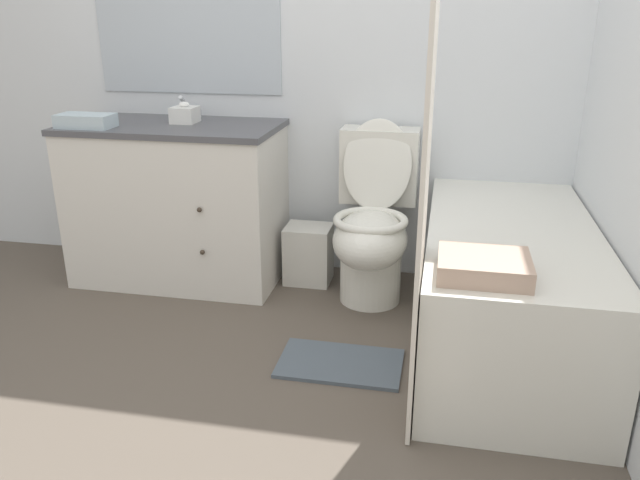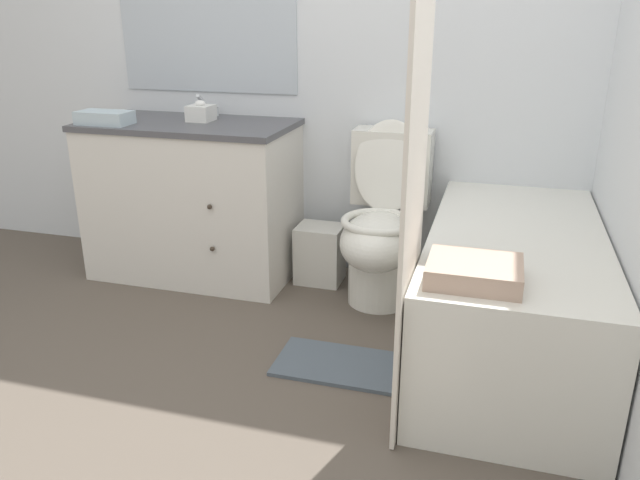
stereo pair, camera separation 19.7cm
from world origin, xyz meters
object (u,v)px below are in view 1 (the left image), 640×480
at_px(bath_towel_folded, 484,266).
at_px(tissue_box, 185,114).
at_px(sink_faucet, 188,111).
at_px(bathtub, 506,287).
at_px(hand_towel_folded, 86,121).
at_px(vanity_cabinet, 178,201).
at_px(toilet, 373,224).
at_px(wastebasket, 308,254).
at_px(bath_mat, 340,363).

bearing_deg(bath_towel_folded, tissue_box, 145.00).
height_order(sink_faucet, bath_towel_folded, sink_faucet).
distance_m(bathtub, bath_towel_folded, 0.63).
xyz_separation_m(bathtub, hand_towel_folded, (-2.01, 0.26, 0.59)).
bearing_deg(sink_faucet, vanity_cabinet, -90.00).
height_order(vanity_cabinet, hand_towel_folded, hand_towel_folded).
bearing_deg(bath_towel_folded, sink_faucet, 141.92).
distance_m(toilet, bathtub, 0.73).
height_order(wastebasket, hand_towel_folded, hand_towel_folded).
distance_m(vanity_cabinet, sink_faucet, 0.48).
xyz_separation_m(vanity_cabinet, bath_towel_folded, (1.50, -0.97, 0.15)).
distance_m(toilet, wastebasket, 0.43).
bearing_deg(hand_towel_folded, bath_towel_folded, -22.96).
bearing_deg(toilet, sink_faucet, 166.00).
height_order(vanity_cabinet, bathtub, vanity_cabinet).
relative_size(hand_towel_folded, bath_mat, 0.54).
relative_size(bathtub, tissue_box, 11.24).
xyz_separation_m(toilet, tissue_box, (-0.98, 0.09, 0.49)).
relative_size(tissue_box, bath_mat, 0.26).
relative_size(vanity_cabinet, bath_mat, 2.15).
xyz_separation_m(hand_towel_folded, bath_mat, (1.35, -0.56, -0.85)).
bearing_deg(vanity_cabinet, bath_mat, -36.62).
xyz_separation_m(sink_faucet, bath_towel_folded, (1.50, -1.18, -0.29)).
height_order(toilet, tissue_box, tissue_box).
xyz_separation_m(bathtub, bath_towel_folded, (-0.14, -0.53, 0.30)).
relative_size(sink_faucet, toilet, 0.16).
height_order(wastebasket, bath_mat, wastebasket).
height_order(tissue_box, bath_mat, tissue_box).
distance_m(bathtub, bath_mat, 0.76).
bearing_deg(sink_faucet, toilet, -14.00).
relative_size(bathtub, hand_towel_folded, 5.36).
height_order(sink_faucet, bathtub, sink_faucet).
bearing_deg(bathtub, wastebasket, 152.29).
bearing_deg(vanity_cabinet, toilet, -2.86).
bearing_deg(toilet, vanity_cabinet, 177.14).
relative_size(bathtub, bath_towel_folded, 4.84).
bearing_deg(vanity_cabinet, tissue_box, 38.69).
bearing_deg(wastebasket, vanity_cabinet, -174.54).
distance_m(bathtub, wastebasket, 1.09).
bearing_deg(hand_towel_folded, bath_mat, -22.31).
height_order(wastebasket, tissue_box, tissue_box).
xyz_separation_m(sink_faucet, toilet, (1.03, -0.26, -0.48)).
bearing_deg(toilet, bathtub, -32.40).
height_order(hand_towel_folded, bath_towel_folded, hand_towel_folded).
bearing_deg(sink_faucet, tissue_box, -71.72).
distance_m(sink_faucet, hand_towel_folded, 0.53).
distance_m(sink_faucet, bath_mat, 1.61).
relative_size(tissue_box, bath_towel_folded, 0.43).
bearing_deg(bathtub, tissue_box, 163.12).
height_order(bathtub, wastebasket, bathtub).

